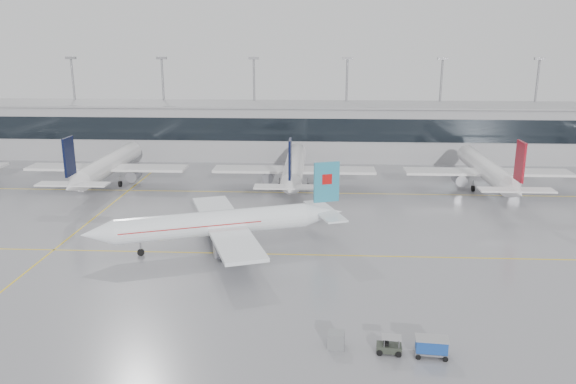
# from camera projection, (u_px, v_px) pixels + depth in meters

# --- Properties ---
(ground) EXTENTS (320.00, 320.00, 0.00)m
(ground) POSITION_uv_depth(u_px,v_px,m) (283.00, 254.00, 71.65)
(ground) COLOR gray
(ground) RESTS_ON ground
(taxi_line_main) EXTENTS (120.00, 0.25, 0.01)m
(taxi_line_main) POSITION_uv_depth(u_px,v_px,m) (283.00, 254.00, 71.64)
(taxi_line_main) COLOR yellow
(taxi_line_main) RESTS_ON ground
(taxi_line_north) EXTENTS (120.00, 0.25, 0.01)m
(taxi_line_north) POSITION_uv_depth(u_px,v_px,m) (293.00, 193.00, 100.55)
(taxi_line_north) COLOR yellow
(taxi_line_north) RESTS_ON ground
(taxi_line_cross) EXTENTS (0.25, 60.00, 0.01)m
(taxi_line_cross) POSITION_uv_depth(u_px,v_px,m) (97.00, 215.00, 87.60)
(taxi_line_cross) COLOR yellow
(taxi_line_cross) RESTS_ON ground
(terminal) EXTENTS (180.00, 15.00, 12.00)m
(terminal) POSITION_uv_depth(u_px,v_px,m) (299.00, 131.00, 129.82)
(terminal) COLOR #939396
(terminal) RESTS_ON ground
(terminal_glass) EXTENTS (180.00, 0.20, 5.00)m
(terminal_glass) POSITION_uv_depth(u_px,v_px,m) (298.00, 130.00, 122.15)
(terminal_glass) COLOR black
(terminal_glass) RESTS_ON ground
(terminal_roof) EXTENTS (182.00, 16.00, 0.40)m
(terminal_roof) POSITION_uv_depth(u_px,v_px,m) (299.00, 104.00, 128.19)
(terminal_roof) COLOR gray
(terminal_roof) RESTS_ON ground
(light_masts) EXTENTS (156.40, 1.00, 22.60)m
(light_masts) POSITION_uv_depth(u_px,v_px,m) (300.00, 97.00, 133.67)
(light_masts) COLOR gray
(light_masts) RESTS_ON ground
(air_canada_jet) EXTENTS (33.52, 26.95, 10.61)m
(air_canada_jet) POSITION_uv_depth(u_px,v_px,m) (223.00, 223.00, 73.28)
(air_canada_jet) COLOR white
(air_canada_jet) RESTS_ON ground
(parked_jet_b) EXTENTS (29.64, 36.96, 11.72)m
(parked_jet_b) POSITION_uv_depth(u_px,v_px,m) (107.00, 166.00, 104.89)
(parked_jet_b) COLOR white
(parked_jet_b) RESTS_ON ground
(parked_jet_c) EXTENTS (29.64, 36.96, 11.72)m
(parked_jet_c) POSITION_uv_depth(u_px,v_px,m) (294.00, 168.00, 103.14)
(parked_jet_c) COLOR white
(parked_jet_c) RESTS_ON ground
(parked_jet_d) EXTENTS (29.64, 36.96, 11.72)m
(parked_jet_d) POSITION_uv_depth(u_px,v_px,m) (487.00, 170.00, 101.38)
(parked_jet_d) COLOR white
(parked_jet_d) RESTS_ON ground
(baggage_tug) EXTENTS (3.30, 1.55, 1.58)m
(baggage_tug) POSITION_uv_depth(u_px,v_px,m) (389.00, 347.00, 48.96)
(baggage_tug) COLOR #2B3028
(baggage_tug) RESTS_ON ground
(baggage_cart) EXTENTS (2.97, 1.84, 1.75)m
(baggage_cart) POSITION_uv_depth(u_px,v_px,m) (432.00, 346.00, 48.33)
(baggage_cart) COLOR gray
(baggage_cart) RESTS_ON ground
(gse_unit) EXTENTS (1.60, 1.51, 1.46)m
(gse_unit) POSITION_uv_depth(u_px,v_px,m) (336.00, 340.00, 49.83)
(gse_unit) COLOR gray
(gse_unit) RESTS_ON ground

